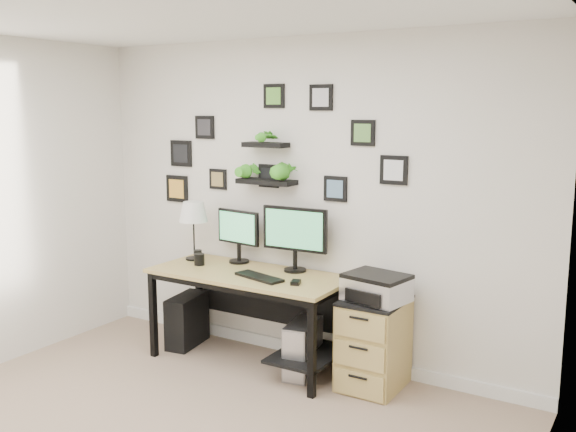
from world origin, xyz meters
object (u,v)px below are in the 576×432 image
Objects in this scene: monitor_right at (295,234)px; printer at (376,287)px; table_lamp at (193,213)px; desk at (255,287)px; pc_tower_black at (187,320)px; mug at (199,259)px; monitor_left at (238,232)px; pc_tower_grey at (303,348)px; file_cabinet at (373,343)px.

monitor_right is 0.84m from printer.
printer is at bearing -2.13° from table_lamp.
desk is 0.83m from pc_tower_black.
monitor_right is 5.79× the size of mug.
printer is (0.77, -0.16, -0.29)m from monitor_right.
desk is 3.18× the size of table_lamp.
desk is 0.88m from table_lamp.
monitor_left is 1.12m from pc_tower_grey.
monitor_right is 0.84× the size of file_cabinet.
printer reaches higher than mug.
monitor_left is 0.89× the size of table_lamp.
file_cabinet is at bearing 3.76° from mug.
mug is at bearing -177.22° from printer.
monitor_left is at bearing 178.98° from monitor_right.
desk is 1.06m from file_cabinet.
desk is 3.63× the size of pc_tower_black.
file_cabinet is 1.40× the size of printer.
desk is 16.51× the size of mug.
pc_tower_grey is 0.81m from printer.
monitor_left is 0.67× the size of file_cabinet.
monitor_left is at bearing 14.78° from pc_tower_black.
pc_tower_black is (-0.42, -0.19, -0.79)m from monitor_left.
table_lamp is at bearing 140.14° from mug.
table_lamp reaches higher than file_cabinet.
file_cabinet is at bearing 133.07° from printer.
file_cabinet is at bearing -1.31° from table_lamp.
desk is 2.85× the size of monitor_right.
desk reaches higher than file_cabinet.
printer is (0.58, 0.05, 0.56)m from pc_tower_grey.
monitor_right is at bearing 1.07° from pc_tower_black.
desk is 2.39× the size of file_cabinet.
monitor_right is (0.56, -0.01, 0.05)m from monitor_left.
pc_tower_grey is (0.98, 0.02, -0.59)m from mug.
mug reaches higher than pc_tower_black.
desk is 3.56× the size of monitor_left.
pc_tower_grey is at bearing -5.86° from table_lamp.
monitor_left is (-0.30, 0.20, 0.39)m from desk.
printer is (1.33, -0.17, -0.24)m from monitor_left.
pc_tower_grey is at bearing -46.90° from monitor_right.
file_cabinet is at bearing 3.29° from desk.
monitor_left is 0.80× the size of monitor_right.
pc_tower_black is at bearing 179.19° from desk.
monitor_left is 1.48m from file_cabinet.
file_cabinet is (1.01, 0.06, -0.29)m from desk.
pc_tower_grey is at bearing -2.60° from desk.
table_lamp reaches higher than desk.
pc_tower_black is at bearing -169.67° from monitor_right.
table_lamp reaches higher than printer.
mug is at bearing -24.51° from pc_tower_black.
mug is 1.15m from pc_tower_grey.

